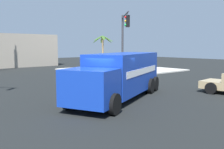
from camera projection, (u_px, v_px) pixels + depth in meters
The scene contains 6 objects.
ground_plane at pixel (107, 103), 13.92m from camera, with size 100.00×100.00×0.00m, color black.
sidewalk_corner_far at pixel (121, 70), 32.99m from camera, with size 12.40×12.40×0.14m, color beige.
delivery_truck at pixel (120, 75), 14.99m from camera, with size 8.71×5.85×2.67m.
traffic_light_primary at pixel (124, 36), 23.31m from camera, with size 2.83×3.68×5.95m.
vending_machine_red at pixel (132, 62), 32.20m from camera, with size 1.14×1.17×1.85m.
palm_tree_far at pixel (103, 45), 35.19m from camera, with size 3.23×2.98×4.46m.
Camera 1 is at (-8.67, -10.56, 3.11)m, focal length 40.70 mm.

